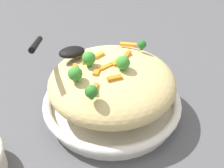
% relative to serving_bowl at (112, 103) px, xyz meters
% --- Properties ---
extents(ground_plane, '(2.40, 2.40, 0.00)m').
position_rel_serving_bowl_xyz_m(ground_plane, '(0.00, 0.00, -0.02)').
color(ground_plane, '#4C4C51').
extents(serving_bowl, '(0.31, 0.31, 0.04)m').
position_rel_serving_bowl_xyz_m(serving_bowl, '(0.00, 0.00, 0.00)').
color(serving_bowl, white).
rests_on(serving_bowl, ground_plane).
extents(pasta_mound, '(0.27, 0.27, 0.10)m').
position_rel_serving_bowl_xyz_m(pasta_mound, '(0.00, 0.00, 0.06)').
color(pasta_mound, '#D1BA7A').
rests_on(pasta_mound, serving_bowl).
extents(carrot_piece_0, '(0.03, 0.01, 0.01)m').
position_rel_serving_bowl_xyz_m(carrot_piece_0, '(-0.01, -0.05, 0.11)').
color(carrot_piece_0, orange).
rests_on(carrot_piece_0, pasta_mound).
extents(carrot_piece_1, '(0.03, 0.02, 0.01)m').
position_rel_serving_bowl_xyz_m(carrot_piece_1, '(-0.01, 0.04, 0.11)').
color(carrot_piece_1, orange).
rests_on(carrot_piece_1, pasta_mound).
extents(carrot_piece_2, '(0.04, 0.02, 0.01)m').
position_rel_serving_bowl_xyz_m(carrot_piece_2, '(-0.01, -0.01, 0.11)').
color(carrot_piece_2, orange).
rests_on(carrot_piece_2, pasta_mound).
extents(carrot_piece_3, '(0.03, 0.03, 0.01)m').
position_rel_serving_bowl_xyz_m(carrot_piece_3, '(0.04, 0.02, 0.11)').
color(carrot_piece_3, orange).
rests_on(carrot_piece_3, pasta_mound).
extents(carrot_piece_4, '(0.03, 0.04, 0.01)m').
position_rel_serving_bowl_xyz_m(carrot_piece_4, '(-0.04, 0.06, 0.10)').
color(carrot_piece_4, orange).
rests_on(carrot_piece_4, pasta_mound).
extents(carrot_piece_5, '(0.02, 0.03, 0.01)m').
position_rel_serving_bowl_xyz_m(carrot_piece_5, '(-0.04, -0.01, 0.11)').
color(carrot_piece_5, orange).
rests_on(carrot_piece_5, pasta_mound).
extents(carrot_piece_6, '(0.03, 0.03, 0.01)m').
position_rel_serving_bowl_xyz_m(carrot_piece_6, '(0.01, 0.00, 0.11)').
color(carrot_piece_6, orange).
rests_on(carrot_piece_6, pasta_mound).
extents(carrot_piece_7, '(0.02, 0.03, 0.01)m').
position_rel_serving_bowl_xyz_m(carrot_piece_7, '(-0.06, -0.06, 0.10)').
color(carrot_piece_7, orange).
rests_on(carrot_piece_7, pasta_mound).
extents(carrot_piece_8, '(0.02, 0.03, 0.01)m').
position_rel_serving_bowl_xyz_m(carrot_piece_8, '(-0.07, 0.02, 0.10)').
color(carrot_piece_8, orange).
rests_on(carrot_piece_8, pasta_mound).
extents(carrot_piece_9, '(0.04, 0.03, 0.01)m').
position_rel_serving_bowl_xyz_m(carrot_piece_9, '(0.07, 0.06, 0.10)').
color(carrot_piece_9, orange).
rests_on(carrot_piece_9, pasta_mound).
extents(carrot_piece_10, '(0.03, 0.04, 0.01)m').
position_rel_serving_bowl_xyz_m(carrot_piece_10, '(-0.04, 0.04, 0.10)').
color(carrot_piece_10, orange).
rests_on(carrot_piece_10, pasta_mound).
extents(broccoli_floret_0, '(0.03, 0.03, 0.03)m').
position_rel_serving_bowl_xyz_m(broccoli_floret_0, '(-0.04, 0.01, 0.12)').
color(broccoli_floret_0, '#377928').
rests_on(broccoli_floret_0, pasta_mound).
extents(broccoli_floret_1, '(0.03, 0.03, 0.03)m').
position_rel_serving_bowl_xyz_m(broccoli_floret_1, '(-0.08, -0.02, 0.12)').
color(broccoli_floret_1, '#377928').
rests_on(broccoli_floret_1, pasta_mound).
extents(broccoli_floret_2, '(0.03, 0.03, 0.03)m').
position_rel_serving_bowl_xyz_m(broccoli_floret_2, '(0.01, -0.03, 0.12)').
color(broccoli_floret_2, '#377928').
rests_on(broccoli_floret_2, pasta_mound).
extents(broccoli_floret_3, '(0.02, 0.02, 0.03)m').
position_rel_serving_bowl_xyz_m(broccoli_floret_3, '(-0.07, -0.08, 0.11)').
color(broccoli_floret_3, '#296820').
rests_on(broccoli_floret_3, pasta_mound).
extents(broccoli_floret_4, '(0.02, 0.02, 0.02)m').
position_rel_serving_bowl_xyz_m(broccoli_floret_4, '(0.09, 0.04, 0.11)').
color(broccoli_floret_4, '#205B1C').
rests_on(broccoli_floret_4, pasta_mound).
extents(serving_spoon, '(0.12, 0.14, 0.07)m').
position_rel_serving_bowl_xyz_m(serving_spoon, '(-0.09, 0.07, 0.12)').
color(serving_spoon, black).
rests_on(serving_spoon, pasta_mound).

